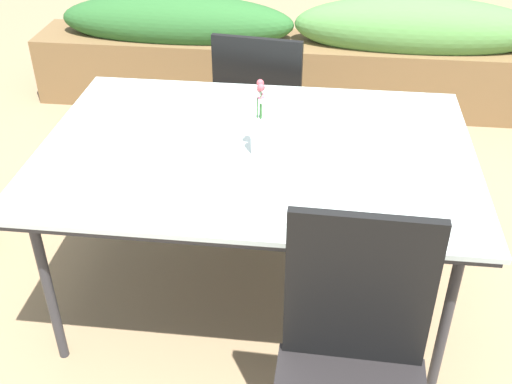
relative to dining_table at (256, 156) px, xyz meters
name	(u,v)px	position (x,y,z in m)	size (l,w,h in m)	color
ground_plane	(276,307)	(0.10, -0.10, -0.71)	(12.00, 12.00, 0.00)	#9E7F5B
dining_table	(256,156)	(0.00, 0.00, 0.00)	(1.69, 1.18, 0.75)	silver
chair_near_right	(353,368)	(0.38, -0.89, -0.15)	(0.46, 0.46, 1.01)	black
chair_far_side	(263,101)	(-0.07, 0.90, -0.19)	(0.53, 0.53, 0.91)	black
flower_vase	(259,128)	(0.02, -0.04, 0.15)	(0.06, 0.06, 0.30)	silver
planter_box	(296,53)	(0.04, 1.99, -0.35)	(3.56, 0.47, 0.78)	brown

